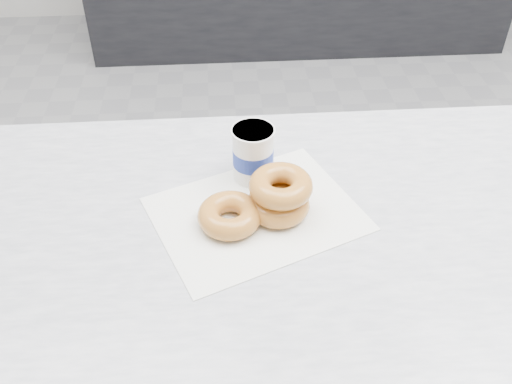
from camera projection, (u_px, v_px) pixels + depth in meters
ground at (369, 293)px, 2.01m from camera, size 5.00×5.00×0.00m
counter at (456, 373)px, 1.26m from camera, size 3.06×0.76×0.90m
wax_paper at (256, 214)px, 0.99m from camera, size 0.41×0.37×0.00m
donut_single at (230, 215)px, 0.96m from camera, size 0.13×0.13×0.04m
donut_stack at (279, 195)px, 0.97m from camera, size 0.14×0.14×0.08m
coffee_cup at (253, 153)px, 1.04m from camera, size 0.08×0.08×0.11m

